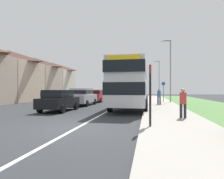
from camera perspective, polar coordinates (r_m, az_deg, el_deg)
ground_plane at (r=8.46m, az=-10.12°, el=-10.92°), size 120.00×120.00×0.00m
lane_marking_centre at (r=16.13m, az=-0.09°, el=-5.67°), size 0.14×60.00×0.01m
pavement_near_side at (r=13.93m, az=15.71°, el=-6.35°), size 3.20×68.00×0.12m
double_decker_bus at (r=16.65m, az=5.51°, el=1.87°), size 2.80×10.31×3.70m
parked_car_black at (r=14.96m, az=-15.16°, el=-2.81°), size 1.87×4.04×1.56m
parked_car_silver at (r=19.87m, az=-8.63°, el=-1.90°), size 1.98×4.49×1.71m
parked_car_red at (r=25.29m, az=-4.65°, el=-1.65°), size 1.99×4.50×1.56m
pedestrian_at_stop at (r=10.85m, az=19.91°, el=-3.31°), size 0.34×0.34×1.67m
pedestrian_walking_away at (r=20.04m, az=13.50°, el=-1.78°), size 0.34×0.34×1.67m
bus_stop_sign at (r=8.05m, az=11.03°, el=-0.44°), size 0.09×0.52×2.60m
cycle_route_sign at (r=24.38m, az=14.69°, el=-0.39°), size 0.44×0.08×2.52m
street_lamp_mid at (r=23.99m, az=16.34°, el=6.29°), size 1.14×0.20×7.35m
street_lamp_far at (r=42.50m, az=13.38°, el=3.71°), size 1.14×0.20×7.57m
house_terrace_far_side at (r=32.39m, az=-24.50°, el=3.26°), size 7.33×24.45×6.87m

